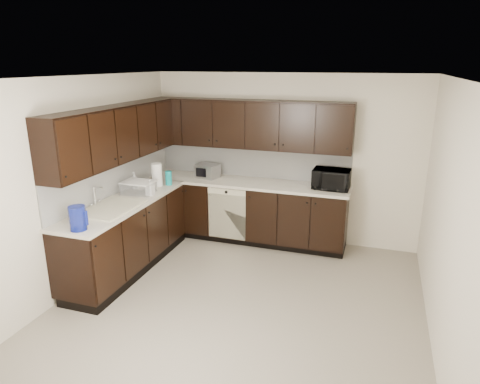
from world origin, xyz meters
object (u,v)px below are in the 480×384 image
object	(u,v)px
microwave	(331,179)
toaster_oven	(207,171)
blue_pitcher	(78,218)
sink	(111,213)
storage_bin	(139,187)

from	to	relation	value
microwave	toaster_oven	size ratio (longest dim) A/B	1.53
blue_pitcher	sink	bearing A→B (deg)	71.74
microwave	blue_pitcher	xyz separation A→B (m)	(-2.35, -2.39, -0.01)
sink	blue_pitcher	bearing A→B (deg)	-83.26
microwave	blue_pitcher	distance (m)	3.35
sink	microwave	distance (m)	2.98
microwave	blue_pitcher	world-z (taller)	microwave
sink	storage_bin	distance (m)	0.69
blue_pitcher	microwave	bearing A→B (deg)	20.48
blue_pitcher	toaster_oven	bearing A→B (deg)	53.90
storage_bin	sink	bearing A→B (deg)	-88.85
storage_bin	blue_pitcher	distance (m)	1.36
sink	blue_pitcher	distance (m)	0.71
microwave	storage_bin	size ratio (longest dim) A/B	1.25
toaster_oven	blue_pitcher	xyz separation A→B (m)	(-0.47, -2.41, 0.03)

